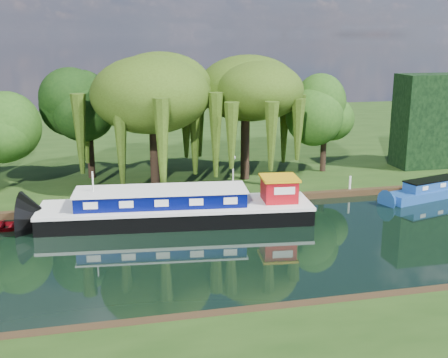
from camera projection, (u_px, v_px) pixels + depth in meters
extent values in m
plane|color=black|center=(268.00, 244.00, 32.26)|extent=(120.00, 120.00, 0.00)
cube|color=black|center=(180.00, 138.00, 64.28)|extent=(120.00, 52.00, 0.45)
cube|color=black|center=(177.00, 216.00, 35.94)|extent=(17.44, 5.59, 1.14)
cube|color=silver|center=(176.00, 206.00, 35.77)|extent=(17.54, 5.68, 0.21)
cube|color=#020845|center=(161.00, 198.00, 35.52)|extent=(10.85, 3.84, 0.90)
cube|color=silver|center=(161.00, 190.00, 35.39)|extent=(11.06, 4.05, 0.11)
cube|color=maroon|center=(279.00, 190.00, 36.35)|extent=(2.30, 2.30, 1.43)
cube|color=#C48F0D|center=(279.00, 178.00, 36.15)|extent=(2.56, 2.56, 0.15)
cylinder|color=silver|center=(93.00, 189.00, 34.86)|extent=(0.10, 0.10, 2.28)
cube|color=navy|center=(444.00, 191.00, 42.02)|extent=(10.47, 4.41, 0.78)
cube|color=navy|center=(445.00, 182.00, 41.84)|extent=(7.35, 3.17, 0.65)
cube|color=black|center=(445.00, 177.00, 41.75)|extent=(7.46, 3.27, 0.09)
cube|color=silver|center=(425.00, 188.00, 40.01)|extent=(0.51, 0.18, 0.28)
cube|color=silver|center=(443.00, 185.00, 40.85)|extent=(0.51, 0.18, 0.28)
imported|color=maroon|center=(4.00, 229.00, 34.66)|extent=(3.35, 2.65, 0.63)
cylinder|color=black|center=(154.00, 148.00, 42.75)|extent=(0.74, 0.74, 5.67)
ellipsoid|color=#293C0D|center=(153.00, 94.00, 41.73)|extent=(7.92, 7.92, 5.12)
cylinder|color=black|center=(245.00, 146.00, 44.46)|extent=(0.75, 0.75, 5.29)
ellipsoid|color=#293C0D|center=(246.00, 98.00, 43.51)|extent=(7.23, 7.23, 4.67)
cylinder|color=black|center=(90.00, 140.00, 44.69)|extent=(0.52, 0.52, 6.12)
ellipsoid|color=black|center=(88.00, 109.00, 44.07)|extent=(4.90, 4.90, 4.90)
cylinder|color=black|center=(324.00, 140.00, 46.99)|extent=(0.47, 0.47, 5.35)
ellipsoid|color=#1B3C0F|center=(325.00, 114.00, 46.45)|extent=(4.28, 4.28, 4.28)
cube|color=black|center=(431.00, 121.00, 48.49)|extent=(6.00, 3.00, 8.00)
cylinder|color=silver|center=(233.00, 174.00, 41.89)|extent=(0.10, 0.10, 2.20)
sphere|color=white|center=(233.00, 158.00, 41.57)|extent=(0.36, 0.36, 0.36)
cylinder|color=silver|center=(89.00, 199.00, 37.77)|extent=(0.16, 0.16, 1.00)
cylinder|color=silver|center=(178.00, 193.00, 39.07)|extent=(0.16, 0.16, 1.00)
cylinder|color=silver|center=(273.00, 187.00, 40.60)|extent=(0.16, 0.16, 1.00)
cylinder|color=silver|center=(350.00, 183.00, 41.90)|extent=(0.16, 0.16, 1.00)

